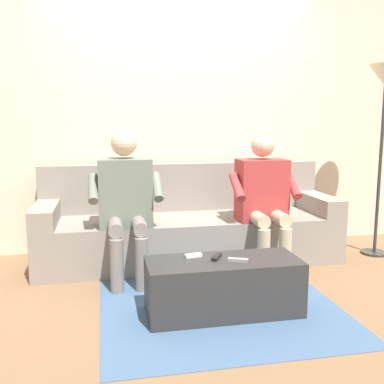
{
  "coord_description": "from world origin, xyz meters",
  "views": [
    {
      "loc": [
        0.74,
        3.7,
        1.24
      ],
      "look_at": [
        0.0,
        0.04,
        0.64
      ],
      "focal_mm": 41.51,
      "sensor_mm": 36.0,
      "label": 1
    }
  ],
  "objects_px": {
    "coffee_table": "(223,286)",
    "remote_white": "(193,255)",
    "person_left_seated": "(264,194)",
    "remote_gray": "(238,260)",
    "couch": "(188,228)",
    "remote_black": "(217,257)",
    "person_right_seated": "(126,197)"
  },
  "relations": [
    {
      "from": "remote_white",
      "to": "remote_gray",
      "type": "relative_size",
      "value": 0.87
    },
    {
      "from": "coffee_table",
      "to": "remote_white",
      "type": "xyz_separation_m",
      "value": [
        0.18,
        -0.1,
        0.19
      ]
    },
    {
      "from": "couch",
      "to": "remote_black",
      "type": "xyz_separation_m",
      "value": [
        0.04,
        1.16,
        0.08
      ]
    },
    {
      "from": "remote_black",
      "to": "remote_white",
      "type": "height_order",
      "value": "same"
    },
    {
      "from": "remote_black",
      "to": "remote_white",
      "type": "relative_size",
      "value": 1.2
    },
    {
      "from": "person_right_seated",
      "to": "remote_black",
      "type": "bearing_deg",
      "value": 123.9
    },
    {
      "from": "coffee_table",
      "to": "remote_black",
      "type": "relative_size",
      "value": 7.33
    },
    {
      "from": "coffee_table",
      "to": "remote_gray",
      "type": "height_order",
      "value": "remote_gray"
    },
    {
      "from": "person_right_seated",
      "to": "remote_white",
      "type": "relative_size",
      "value": 10.42
    },
    {
      "from": "person_right_seated",
      "to": "person_left_seated",
      "type": "bearing_deg",
      "value": 179.64
    },
    {
      "from": "couch",
      "to": "person_left_seated",
      "type": "height_order",
      "value": "person_left_seated"
    },
    {
      "from": "person_left_seated",
      "to": "remote_gray",
      "type": "bearing_deg",
      "value": 60.7
    },
    {
      "from": "couch",
      "to": "person_right_seated",
      "type": "distance_m",
      "value": 0.77
    },
    {
      "from": "couch",
      "to": "remote_black",
      "type": "distance_m",
      "value": 1.16
    },
    {
      "from": "remote_black",
      "to": "remote_white",
      "type": "xyz_separation_m",
      "value": [
        0.14,
        -0.06,
        -0.0
      ]
    },
    {
      "from": "couch",
      "to": "remote_white",
      "type": "height_order",
      "value": "couch"
    },
    {
      "from": "coffee_table",
      "to": "remote_white",
      "type": "bearing_deg",
      "value": -28.44
    },
    {
      "from": "person_right_seated",
      "to": "remote_gray",
      "type": "xyz_separation_m",
      "value": [
        -0.65,
        0.89,
        -0.28
      ]
    },
    {
      "from": "person_right_seated",
      "to": "remote_white",
      "type": "bearing_deg",
      "value": 118.1
    },
    {
      "from": "person_left_seated",
      "to": "remote_gray",
      "type": "xyz_separation_m",
      "value": [
        0.49,
        0.88,
        -0.26
      ]
    },
    {
      "from": "remote_gray",
      "to": "person_right_seated",
      "type": "bearing_deg",
      "value": 149.7
    },
    {
      "from": "person_left_seated",
      "to": "remote_gray",
      "type": "height_order",
      "value": "person_left_seated"
    },
    {
      "from": "person_left_seated",
      "to": "remote_white",
      "type": "distance_m",
      "value": 1.08
    },
    {
      "from": "coffee_table",
      "to": "remote_gray",
      "type": "bearing_deg",
      "value": 146.44
    },
    {
      "from": "remote_black",
      "to": "remote_gray",
      "type": "bearing_deg",
      "value": -97.53
    },
    {
      "from": "remote_white",
      "to": "remote_gray",
      "type": "distance_m",
      "value": 0.3
    },
    {
      "from": "remote_black",
      "to": "remote_white",
      "type": "distance_m",
      "value": 0.15
    },
    {
      "from": "couch",
      "to": "person_left_seated",
      "type": "distance_m",
      "value": 0.76
    },
    {
      "from": "person_right_seated",
      "to": "remote_white",
      "type": "distance_m",
      "value": 0.88
    },
    {
      "from": "remote_black",
      "to": "remote_white",
      "type": "bearing_deg",
      "value": 97.16
    },
    {
      "from": "couch",
      "to": "remote_gray",
      "type": "bearing_deg",
      "value": 93.64
    },
    {
      "from": "coffee_table",
      "to": "remote_white",
      "type": "relative_size",
      "value": 8.82
    }
  ]
}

